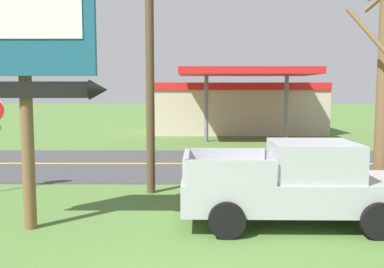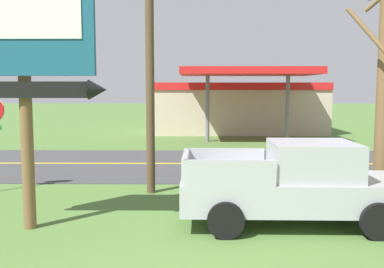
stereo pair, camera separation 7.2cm
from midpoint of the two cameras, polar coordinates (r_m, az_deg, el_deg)
The scene contains 6 objects.
road_asphalt at distance 18.68m, azimuth 0.00°, elevation -3.89°, with size 140.00×8.00×0.02m, color #3D3D3F.
road_centre_line at distance 18.67m, azimuth 0.00°, elevation -3.85°, with size 126.00×0.20×0.01m, color gold.
motel_sign at distance 10.35m, azimuth -21.13°, elevation 10.60°, with size 3.49×0.54×6.07m.
utility_pole at distance 13.47m, azimuth -5.71°, elevation 14.60°, with size 1.62×0.26×9.92m.
gas_station at distance 32.20m, azimuth 5.84°, elevation 3.66°, with size 12.00×11.50×4.40m.
pickup_silver_parked_on_lawn at distance 10.59m, azimuth 13.17°, elevation -6.37°, with size 5.22×2.28×1.96m.
Camera 1 is at (0.10, -5.40, 3.18)m, focal length 41.07 mm.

